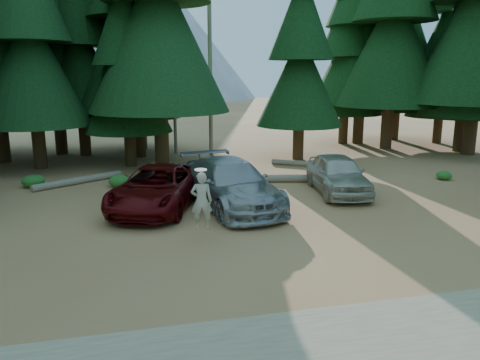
{
  "coord_description": "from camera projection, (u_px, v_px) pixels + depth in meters",
  "views": [
    {
      "loc": [
        -4.01,
        -13.27,
        4.93
      ],
      "look_at": [
        -0.3,
        2.34,
        1.25
      ],
      "focal_mm": 35.0,
      "sensor_mm": 36.0,
      "label": 1
    }
  ],
  "objects": [
    {
      "name": "log_mid",
      "position": [
        303.0,
        164.0,
        25.27
      ],
      "size": [
        3.0,
        2.22,
        0.29
      ],
      "primitive_type": "cylinder",
      "rotation": [
        0.0,
        1.57,
        -0.61
      ],
      "color": "gray",
      "rests_on": "ground"
    },
    {
      "name": "shrub_center_left",
      "position": [
        236.0,
        174.0,
        21.7
      ],
      "size": [
        1.25,
        1.25,
        0.69
      ],
      "primitive_type": "ellipsoid",
      "color": "#1C5D20",
      "rests_on": "ground"
    },
    {
      "name": "shrub_left",
      "position": [
        120.0,
        181.0,
        20.68
      ],
      "size": [
        0.98,
        0.98,
        0.54
      ],
      "primitive_type": "ellipsoid",
      "color": "#1C5D20",
      "rests_on": "ground"
    },
    {
      "name": "frisbee_player",
      "position": [
        202.0,
        201.0,
        13.77
      ],
      "size": [
        0.69,
        0.51,
        1.82
      ],
      "rotation": [
        0.0,
        0.0,
        2.99
      ],
      "color": "beige",
      "rests_on": "ground"
    },
    {
      "name": "shrub_center_right",
      "position": [
        205.0,
        172.0,
        22.58
      ],
      "size": [
        0.93,
        0.93,
        0.51
      ],
      "primitive_type": "ellipsoid",
      "color": "#1C5D20",
      "rests_on": "ground"
    },
    {
      "name": "snag_front",
      "position": [
        210.0,
        54.0,
        27.17
      ],
      "size": [
        0.24,
        0.24,
        12.0
      ],
      "primitive_type": "cylinder",
      "color": "gray",
      "rests_on": "ground"
    },
    {
      "name": "shrub_far_right",
      "position": [
        326.0,
        173.0,
        22.16
      ],
      "size": [
        1.11,
        1.11,
        0.61
      ],
      "primitive_type": "ellipsoid",
      "color": "#1C5D20",
      "rests_on": "ground"
    },
    {
      "name": "log_right",
      "position": [
        262.0,
        178.0,
        21.6
      ],
      "size": [
        5.46,
        1.68,
        0.35
      ],
      "primitive_type": "cylinder",
      "rotation": [
        0.0,
        1.57,
        -0.24
      ],
      "color": "gray",
      "rests_on": "ground"
    },
    {
      "name": "ground",
      "position": [
        267.0,
        235.0,
        14.59
      ],
      "size": [
        160.0,
        160.0,
        0.0
      ],
      "primitive_type": "plane",
      "color": "#9B6842",
      "rests_on": "ground"
    },
    {
      "name": "shrub_right",
      "position": [
        333.0,
        165.0,
        24.58
      ],
      "size": [
        0.82,
        0.82,
        0.45
      ],
      "primitive_type": "ellipsoid",
      "color": "#1C5D20",
      "rests_on": "ground"
    },
    {
      "name": "silver_minivan_center",
      "position": [
        230.0,
        184.0,
        17.51
      ],
      "size": [
        3.5,
        6.4,
        1.76
      ],
      "primitive_type": "imported",
      "rotation": [
        0.0,
        0.0,
        0.18
      ],
      "color": "#A6A8AF",
      "rests_on": "ground"
    },
    {
      "name": "shrub_far_left",
      "position": [
        33.0,
        181.0,
        20.65
      ],
      "size": [
        1.0,
        1.0,
        0.55
      ],
      "primitive_type": "ellipsoid",
      "color": "#1C5D20",
      "rests_on": "ground"
    },
    {
      "name": "silver_minivan_right",
      "position": [
        338.0,
        174.0,
        19.55
      ],
      "size": [
        2.61,
        4.99,
        1.62
      ],
      "primitive_type": "imported",
      "rotation": [
        0.0,
        0.0,
        -0.15
      ],
      "color": "beige",
      "rests_on": "ground"
    },
    {
      "name": "gravel_strip",
      "position": [
        369.0,
        353.0,
        8.42
      ],
      "size": [
        26.0,
        3.5,
        0.01
      ],
      "primitive_type": "cube",
      "color": "gray",
      "rests_on": "ground"
    },
    {
      "name": "mountain_peak",
      "position": [
        131.0,
        34.0,
        94.82
      ],
      "size": [
        48.0,
        50.0,
        28.0
      ],
      "color": "gray",
      "rests_on": "ground"
    },
    {
      "name": "red_pickup",
      "position": [
        157.0,
        187.0,
        17.34
      ],
      "size": [
        4.44,
        6.2,
        1.57
      ],
      "primitive_type": "imported",
      "rotation": [
        0.0,
        0.0,
        -0.36
      ],
      "color": "#570709",
      "rests_on": "ground"
    },
    {
      "name": "forest_belt_north",
      "position": [
        197.0,
        155.0,
        28.81
      ],
      "size": [
        36.0,
        7.0,
        22.0
      ],
      "primitive_type": null,
      "color": "black",
      "rests_on": "ground"
    },
    {
      "name": "log_left",
      "position": [
        79.0,
        181.0,
        21.26
      ],
      "size": [
        3.77,
        2.62,
        0.31
      ],
      "primitive_type": "cylinder",
      "rotation": [
        0.0,
        1.57,
        0.58
      ],
      "color": "gray",
      "rests_on": "ground"
    },
    {
      "name": "snag_back",
      "position": [
        173.0,
        72.0,
        28.37
      ],
      "size": [
        0.2,
        0.2,
        10.0
      ],
      "primitive_type": "cylinder",
      "color": "gray",
      "rests_on": "ground"
    },
    {
      "name": "shrub_edge_east",
      "position": [
        444.0,
        175.0,
        22.1
      ],
      "size": [
        0.72,
        0.72,
        0.4
      ],
      "primitive_type": "ellipsoid",
      "color": "#1C5D20",
      "rests_on": "ground"
    }
  ]
}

